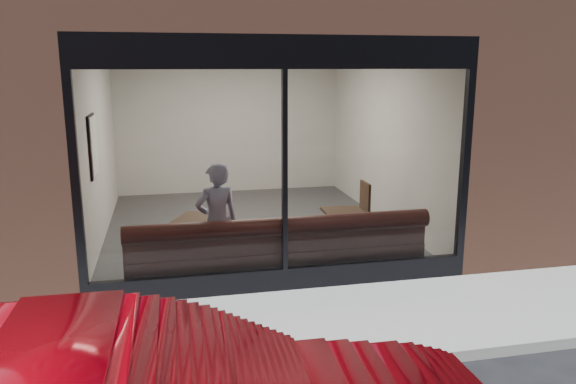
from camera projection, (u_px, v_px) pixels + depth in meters
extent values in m
plane|color=black|center=(330.00, 372.00, 5.32)|extent=(120.00, 120.00, 0.00)
cube|color=gray|center=(304.00, 325.00, 6.27)|extent=(40.00, 2.00, 0.01)
cube|color=gray|center=(332.00, 369.00, 5.26)|extent=(40.00, 0.10, 0.12)
cube|color=brown|center=(51.00, 126.00, 11.80)|extent=(2.50, 12.00, 3.20)
cube|color=brown|center=(386.00, 119.00, 13.37)|extent=(2.50, 12.00, 3.20)
cube|color=brown|center=(217.00, 112.00, 15.45)|extent=(5.00, 6.00, 3.20)
plane|color=#2D2D30|center=(250.00, 226.00, 10.08)|extent=(6.00, 6.00, 0.00)
plane|color=white|center=(248.00, 44.00, 9.38)|extent=(6.00, 6.00, 0.00)
plane|color=beige|center=(229.00, 122.00, 12.58)|extent=(5.00, 0.00, 5.00)
plane|color=beige|center=(99.00, 143.00, 9.21)|extent=(0.00, 6.00, 6.00)
plane|color=beige|center=(384.00, 135.00, 10.25)|extent=(0.00, 6.00, 6.00)
cube|color=black|center=(285.00, 279.00, 7.24)|extent=(5.00, 0.10, 0.30)
cube|color=black|center=(284.00, 52.00, 6.61)|extent=(5.00, 0.10, 0.40)
cube|color=black|center=(285.00, 173.00, 6.93)|extent=(0.06, 0.10, 2.50)
plane|color=white|center=(285.00, 173.00, 6.90)|extent=(4.80, 0.00, 4.80)
cube|color=#3B1517|center=(279.00, 263.00, 7.60)|extent=(4.00, 0.55, 0.45)
imported|color=#98A4C6|center=(217.00, 222.00, 7.48)|extent=(0.67, 0.52, 1.61)
cube|color=black|center=(201.00, 220.00, 7.81)|extent=(0.92, 0.92, 0.04)
cube|color=black|center=(344.00, 212.00, 8.24)|extent=(0.59, 0.59, 0.04)
cube|color=black|center=(211.00, 239.00, 8.62)|extent=(0.40, 0.40, 0.04)
cube|color=black|center=(354.00, 224.00, 9.44)|extent=(0.43, 0.43, 0.04)
cube|color=white|center=(94.00, 146.00, 8.20)|extent=(0.02, 0.65, 0.86)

